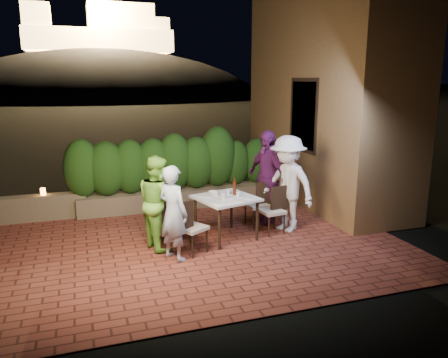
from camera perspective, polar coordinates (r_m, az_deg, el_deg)
name	(u,v)px	position (r m, az deg, el deg)	size (l,w,h in m)	color
ground	(195,246)	(7.53, -3.81, -8.70)	(400.00, 400.00, 0.00)	black
terrace_floor	(188,239)	(8.00, -4.72, -7.80)	(7.00, 6.00, 0.15)	brown
building_wall	(326,90)	(10.28, 13.12, 11.21)	(1.60, 5.00, 5.00)	olive
window_pane	(305,115)	(9.48, 10.48, 8.18)	(0.08, 1.00, 1.40)	black
window_frame	(304,115)	(9.48, 10.42, 8.18)	(0.06, 1.15, 1.55)	black
planter	(177,198)	(9.63, -6.16, -2.50)	(4.20, 0.55, 0.40)	brown
hedge	(176,165)	(9.46, -6.27, 1.88)	(4.00, 0.70, 1.10)	#1A3E11
parapet	(28,209)	(9.47, -24.21, -3.54)	(2.20, 0.30, 0.50)	brown
hill	(105,126)	(67.22, -15.27, 6.73)	(52.00, 40.00, 22.00)	black
fortress	(99,22)	(67.33, -16.05, 19.08)	(26.00, 8.00, 8.00)	#FFCC7A
dining_table	(226,218)	(7.69, 0.24, -5.07)	(0.95, 0.95, 0.75)	white
plate_nw	(219,203)	(7.20, -0.68, -3.14)	(0.24, 0.24, 0.01)	white
plate_sw	(206,196)	(7.64, -2.43, -2.21)	(0.23, 0.23, 0.01)	white
plate_ne	(246,197)	(7.54, 2.94, -2.42)	(0.21, 0.21, 0.01)	white
plate_se	(234,192)	(7.90, 1.37, -1.68)	(0.23, 0.23, 0.01)	white
plate_centre	(227,197)	(7.56, 0.42, -2.37)	(0.23, 0.23, 0.01)	white
plate_front	(241,201)	(7.33, 2.17, -2.85)	(0.22, 0.22, 0.01)	white
glass_nw	(224,196)	(7.40, -0.05, -2.26)	(0.07, 0.07, 0.12)	silver
glass_sw	(216,193)	(7.63, -1.02, -1.87)	(0.06, 0.06, 0.10)	silver
glass_ne	(238,194)	(7.58, 1.86, -1.96)	(0.06, 0.06, 0.10)	silver
glass_se	(229,192)	(7.74, 0.60, -1.65)	(0.06, 0.06, 0.10)	silver
beer_bottle	(234,186)	(7.69, 1.37, -0.94)	(0.06, 0.06, 0.32)	#451B0B
bowl	(213,192)	(7.80, -1.43, -1.77)	(0.17, 0.17, 0.04)	white
chair_left_front	(192,227)	(7.04, -4.21, -6.22)	(0.41, 0.41, 0.89)	black
chair_left_back	(176,219)	(7.45, -6.24, -5.17)	(0.41, 0.41, 0.89)	black
chair_right_front	(272,210)	(7.97, 6.28, -4.08)	(0.40, 0.40, 0.86)	black
chair_right_back	(257,204)	(8.34, 4.33, -3.29)	(0.39, 0.39, 0.85)	black
diner_blue	(173,213)	(6.74, -6.66, -4.46)	(0.55, 0.36, 1.49)	#A5BAD4
diner_green	(158,202)	(7.26, -8.61, -3.00)	(0.75, 0.59, 1.55)	#72BD3B
diner_white	(287,184)	(8.03, 8.29, -0.64)	(1.14, 0.66, 1.77)	white
diner_purple	(267,177)	(8.47, 5.63, 0.29)	(1.06, 0.44, 1.81)	#6A2368
parapet_lamp	(43,192)	(9.37, -22.56, -1.54)	(0.10, 0.10, 0.14)	orange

